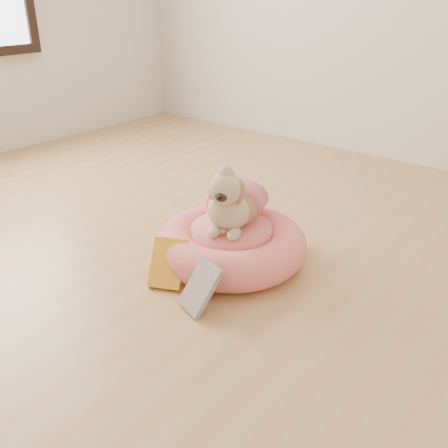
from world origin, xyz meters
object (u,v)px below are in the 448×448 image
Objects in this scene: pet_bed at (231,244)px; dog at (234,190)px; book_white at (201,287)px; book_yellow at (168,263)px.

pet_bed is 1.55× the size of dog.
book_yellow is at bearing -173.54° from book_white.
dog is at bearing 110.16° from pet_bed.
book_yellow is (-0.07, -0.32, -0.22)m from dog.
book_yellow is (-0.08, -0.29, 0.01)m from pet_bed.
book_white reaches higher than pet_bed.
book_yellow is at bearing -105.91° from pet_bed.
book_yellow is 1.01× the size of book_white.
book_yellow reaches higher than pet_bed.
pet_bed is at bearing 128.86° from book_white.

